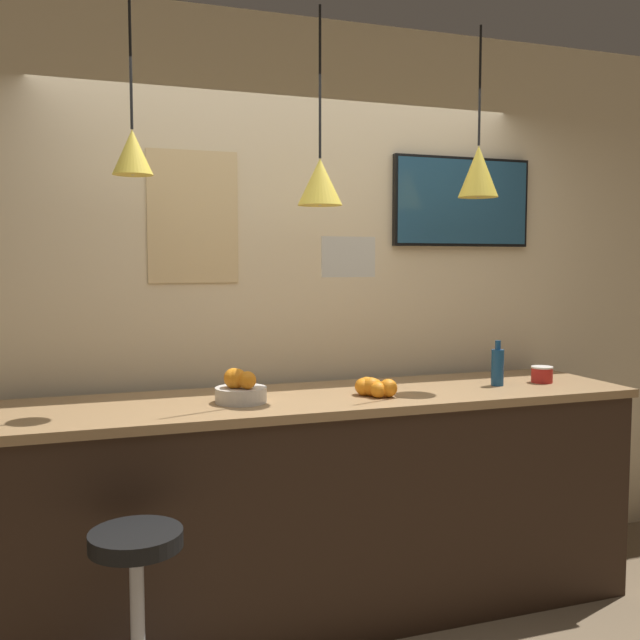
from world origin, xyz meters
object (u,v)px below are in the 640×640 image
(fruit_bowl, at_px, (239,388))
(mounted_tv, at_px, (462,202))
(spread_jar, at_px, (542,374))
(bar_stool, at_px, (137,604))
(juice_bottle, at_px, (497,366))

(fruit_bowl, height_order, mounted_tv, mounted_tv)
(fruit_bowl, bearing_deg, spread_jar, 0.19)
(bar_stool, height_order, spread_jar, spread_jar)
(juice_bottle, height_order, spread_jar, juice_bottle)
(spread_jar, height_order, mounted_tv, mounted_tv)
(bar_stool, distance_m, mounted_tv, 2.62)
(mounted_tv, bearing_deg, juice_bottle, -97.14)
(bar_stool, relative_size, fruit_bowl, 3.21)
(spread_jar, bearing_deg, fruit_bowl, -179.81)
(fruit_bowl, bearing_deg, bar_stool, -132.00)
(juice_bottle, xyz_separation_m, spread_jar, (0.27, 0.00, -0.05))
(spread_jar, relative_size, mounted_tv, 0.13)
(bar_stool, bearing_deg, fruit_bowl, 48.00)
(juice_bottle, bearing_deg, mounted_tv, 82.86)
(juice_bottle, relative_size, mounted_tv, 0.27)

